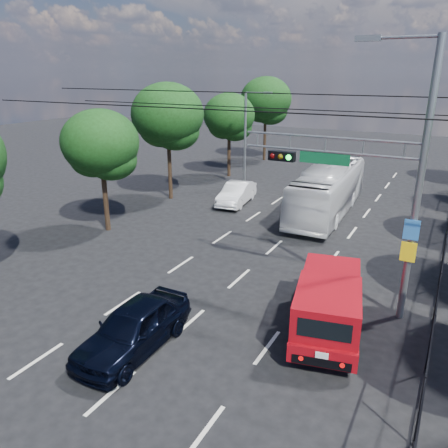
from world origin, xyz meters
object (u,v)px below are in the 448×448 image
Objects in this scene: red_pickup at (328,303)px; white_bus at (328,190)px; white_van at (237,193)px; signal_mast at (382,171)px; navy_hatchback at (134,328)px.

white_bus reaches higher than red_pickup.
white_bus is at bearing 0.37° from white_van.
signal_mast is 2.21× the size of white_van.
white_van is at bearing 128.16° from red_pickup.
red_pickup is 1.34× the size of white_van.
navy_hatchback is (-6.01, -6.06, -4.47)m from signal_mast.
signal_mast is at bearing -51.34° from white_van.
navy_hatchback is (-5.13, -3.89, -0.32)m from red_pickup.
signal_mast is 15.15m from white_van.
white_bus is at bearing 105.73° from red_pickup.
white_bus is (1.47, 16.88, 0.72)m from navy_hatchback.
white_bus is 6.01m from white_van.
white_bus is at bearing 112.74° from signal_mast.
signal_mast reaches higher than navy_hatchback.
red_pickup is 1.27× the size of navy_hatchback.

